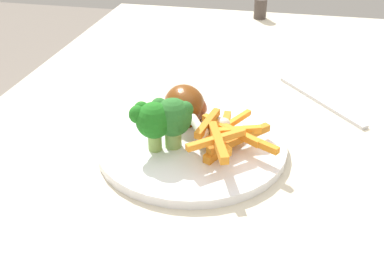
{
  "coord_description": "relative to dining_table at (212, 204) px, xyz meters",
  "views": [
    {
      "loc": [
        -0.52,
        -0.08,
        1.05
      ],
      "look_at": [
        -0.02,
        0.03,
        0.75
      ],
      "focal_mm": 43.38,
      "sensor_mm": 36.0,
      "label": 1
    }
  ],
  "objects": [
    {
      "name": "chicken_drumstick_far",
      "position": [
        0.04,
        0.04,
        0.13
      ],
      "size": [
        0.09,
        0.11,
        0.04
      ],
      "color": "#5C2311",
      "rests_on": "dinner_plate"
    },
    {
      "name": "chicken_drumstick_near",
      "position": [
        0.03,
        0.05,
        0.14
      ],
      "size": [
        0.12,
        0.09,
        0.05
      ],
      "color": "#4E210A",
      "rests_on": "dinner_plate"
    },
    {
      "name": "dining_table",
      "position": [
        0.0,
        0.0,
        0.0
      ],
      "size": [
        1.27,
        0.72,
        0.72
      ],
      "color": "beige",
      "rests_on": "ground_plane"
    },
    {
      "name": "broccoli_floret_middle",
      "position": [
        -0.03,
        0.05,
        0.16
      ],
      "size": [
        0.05,
        0.05,
        0.07
      ],
      "color": "#89B25C",
      "rests_on": "dinner_plate"
    },
    {
      "name": "pepper_shaker",
      "position": [
        0.58,
        -0.01,
        0.12
      ],
      "size": [
        0.03,
        0.03,
        0.05
      ],
      "primitive_type": "cylinder",
      "color": "#423833",
      "rests_on": "dining_table"
    },
    {
      "name": "fork",
      "position": [
        0.16,
        -0.14,
        0.1
      ],
      "size": [
        0.15,
        0.13,
        0.0
      ],
      "primitive_type": "cube",
      "rotation": [
        0.0,
        0.0,
        0.68
      ],
      "color": "silver",
      "rests_on": "dining_table"
    },
    {
      "name": "carrot_fries_pile",
      "position": [
        -0.03,
        -0.02,
        0.13
      ],
      "size": [
        0.15,
        0.11,
        0.03
      ],
      "color": "orange",
      "rests_on": "dinner_plate"
    },
    {
      "name": "broccoli_floret_front",
      "position": [
        -0.05,
        0.07,
        0.16
      ],
      "size": [
        0.05,
        0.05,
        0.06
      ],
      "color": "#8FB456",
      "rests_on": "dinner_plate"
    },
    {
      "name": "dinner_plate",
      "position": [
        -0.02,
        0.03,
        0.11
      ],
      "size": [
        0.24,
        0.24,
        0.01
      ],
      "primitive_type": "cylinder",
      "color": "white",
      "rests_on": "dining_table"
    }
  ]
}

